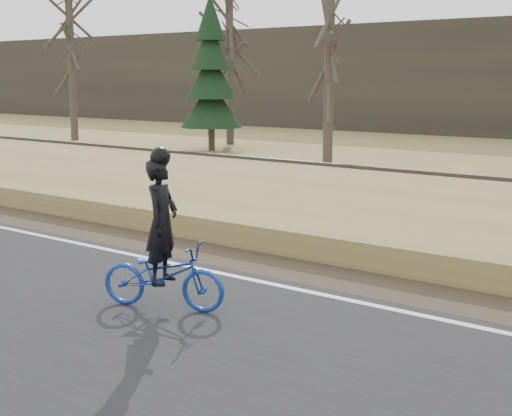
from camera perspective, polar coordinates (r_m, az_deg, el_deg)
The scene contains 11 objects.
ground at distance 14.22m, azimuth -17.69°, elevation -2.47°, with size 120.00×120.00×0.00m, color #988C4D.
edge_line at distance 14.32m, azimuth -17.05°, elevation -2.08°, with size 120.00×0.12×0.01m, color silver.
shoulder at distance 14.93m, azimuth -13.96°, elevation -1.61°, with size 120.00×1.60×0.04m, color #473A2B.
embankment at distance 16.91m, azimuth -6.14°, elevation 0.72°, with size 120.00×5.00×0.44m, color #988C4D.
ballast at distance 19.83m, azimuth 1.33°, elevation 2.23°, with size 120.00×3.00×0.45m, color slate.
railroad at distance 19.79m, azimuth 1.33°, elevation 3.10°, with size 120.00×2.40×0.29m.
cyclist at distance 9.36m, azimuth -7.47°, elevation -4.00°, with size 1.79×1.13×2.13m.
bare_tree_far_left at distance 36.24m, azimuth -14.54°, elevation 11.00°, with size 0.36×0.36×7.24m, color #483F35.
bare_tree_left at distance 32.86m, azimuth -2.11°, elevation 11.17°, with size 0.36×0.36×6.97m, color #483F35.
bare_tree_near_left at distance 25.58m, azimuth 5.85°, elevation 10.47°, with size 0.36×0.36×6.19m, color #483F35.
conifer at distance 30.18m, azimuth -3.63°, elevation 10.40°, with size 2.60×2.60×6.44m.
Camera 1 is at (11.35, -8.01, 3.05)m, focal length 50.00 mm.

